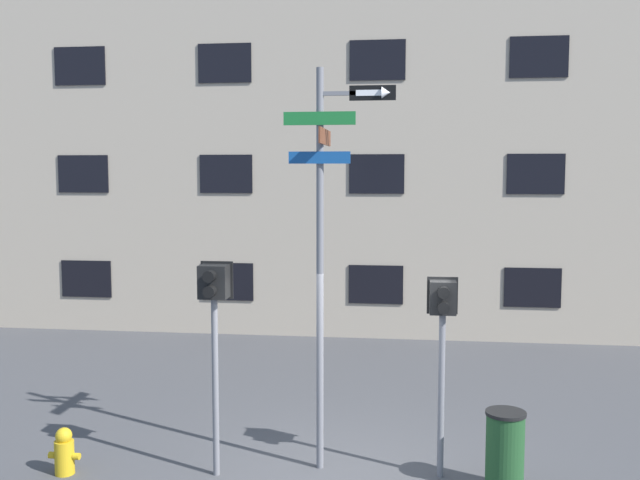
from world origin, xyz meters
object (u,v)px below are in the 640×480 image
at_px(pedestrian_signal_left, 214,307).
at_px(pedestrian_signal_right, 442,321).
at_px(fire_hydrant, 64,452).
at_px(trash_bin, 505,451).
at_px(street_sign_pole, 325,232).

height_order(pedestrian_signal_left, pedestrian_signal_right, pedestrian_signal_left).
xyz_separation_m(fire_hydrant, trash_bin, (5.38, 0.23, 0.20)).
xyz_separation_m(street_sign_pole, pedestrian_signal_left, (-1.32, -0.38, -0.90)).
distance_m(street_sign_pole, trash_bin, 3.36).
distance_m(pedestrian_signal_left, trash_bin, 3.86).
relative_size(street_sign_pole, fire_hydrant, 8.49).
height_order(street_sign_pole, pedestrian_signal_left, street_sign_pole).
relative_size(pedestrian_signal_right, trash_bin, 2.59).
bearing_deg(trash_bin, pedestrian_signal_left, -179.70).
distance_m(fire_hydrant, trash_bin, 5.39).
height_order(street_sign_pole, trash_bin, street_sign_pole).
xyz_separation_m(pedestrian_signal_left, pedestrian_signal_right, (2.76, 0.30, -0.16)).
distance_m(pedestrian_signal_left, fire_hydrant, 2.64).
xyz_separation_m(pedestrian_signal_left, fire_hydrant, (-1.89, -0.21, -1.83)).
relative_size(pedestrian_signal_left, trash_bin, 2.79).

